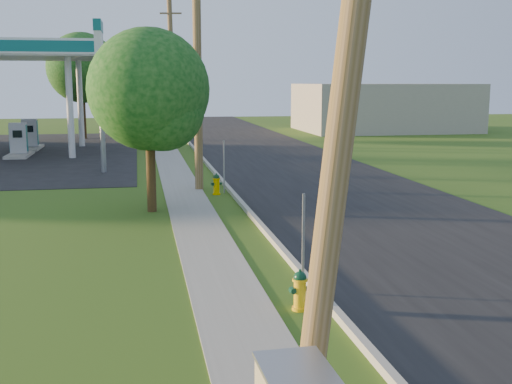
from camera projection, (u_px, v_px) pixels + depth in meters
road at (392, 222)px, 19.19m from camera, size 8.00×120.00×0.02m
curb at (260, 225)px, 18.46m from camera, size 0.15×120.00×0.15m
sidewalk at (200, 230)px, 18.16m from camera, size 1.50×120.00×0.03m
utility_pole_near at (354, 19)px, 6.81m from camera, size 1.40×0.32×9.48m
utility_pole_mid at (197, 60)px, 24.23m from camera, size 1.40×0.32×9.80m
utility_pole_far at (172, 72)px, 41.70m from camera, size 1.40×0.32×9.50m
sign_post_near at (303, 244)px, 12.64m from camera, size 0.05×0.04×2.00m
sign_post_mid at (224, 167)px, 24.08m from camera, size 0.05×0.04×2.00m
sign_post_far at (195, 139)px, 35.90m from camera, size 0.05×0.04×2.00m
fuel_pump_ne at (19, 144)px, 35.96m from camera, size 1.20×3.20×1.90m
fuel_pump_se at (30, 138)px, 39.83m from camera, size 1.20×3.20×1.90m
price_pylon at (99, 53)px, 28.78m from camera, size 0.34×2.04×6.85m
distant_building at (384, 107)px, 55.19m from camera, size 14.00×10.00×4.00m
tree_verge at (152, 94)px, 20.13m from camera, size 3.86×3.86×5.85m
tree_lot at (83, 70)px, 46.73m from camera, size 5.11×5.11×7.75m
hydrant_near at (300, 290)px, 11.74m from camera, size 0.40×0.36×0.77m
hydrant_mid at (217, 184)px, 23.87m from camera, size 0.42×0.37×0.81m
hydrant_far at (199, 157)px, 32.77m from camera, size 0.37×0.33×0.71m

